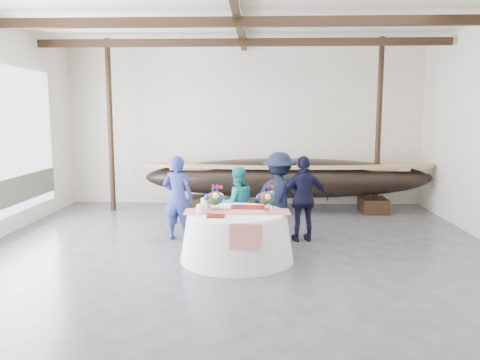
{
  "coord_description": "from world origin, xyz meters",
  "views": [
    {
      "loc": [
        0.39,
        -7.38,
        2.58
      ],
      "look_at": [
        0.03,
        2.11,
        1.23
      ],
      "focal_mm": 35.0,
      "sensor_mm": 36.0,
      "label": 1
    }
  ],
  "objects": [
    {
      "name": "guest_man_right",
      "position": [
        1.33,
        1.98,
        0.87
      ],
      "size": [
        1.08,
        0.59,
        1.74
      ],
      "primitive_type": "imported",
      "rotation": [
        0.0,
        0.0,
        3.31
      ],
      "color": "black",
      "rests_on": "ground"
    },
    {
      "name": "tabletop_items",
      "position": [
        0.03,
        0.88,
        1.01
      ],
      "size": [
        1.88,
        0.99,
        0.4
      ],
      "color": "red",
      "rests_on": "banquet_table"
    },
    {
      "name": "wall_front",
      "position": [
        0.0,
        -6.0,
        2.25
      ],
      "size": [
        10.0,
        0.02,
        4.5
      ],
      "primitive_type": "cube",
      "color": "silver",
      "rests_on": "ground"
    },
    {
      "name": "pavilion_structure",
      "position": [
        0.0,
        0.83,
        4.0
      ],
      "size": [
        9.8,
        11.76,
        4.5
      ],
      "color": "black",
      "rests_on": "ground"
    },
    {
      "name": "longboat_display",
      "position": [
        1.17,
        4.87,
        0.91
      ],
      "size": [
        7.58,
        1.52,
        1.42
      ],
      "color": "black",
      "rests_on": "ground"
    },
    {
      "name": "guest_woman_blue",
      "position": [
        -1.25,
        2.0,
        0.87
      ],
      "size": [
        0.69,
        0.51,
        1.75
      ],
      "primitive_type": "imported",
      "rotation": [
        0.0,
        0.0,
        2.98
      ],
      "color": "navy",
      "rests_on": "ground"
    },
    {
      "name": "banquet_table",
      "position": [
        0.03,
        0.71,
        0.43
      ],
      "size": [
        2.02,
        2.02,
        0.86
      ],
      "color": "white",
      "rests_on": "ground"
    },
    {
      "name": "guest_woman_teal",
      "position": [
        -0.03,
        2.0,
        0.76
      ],
      "size": [
        0.88,
        0.77,
        1.51
      ],
      "primitive_type": "imported",
      "rotation": [
        0.0,
        0.0,
        3.46
      ],
      "color": "teal",
      "rests_on": "ground"
    },
    {
      "name": "wall_back",
      "position": [
        0.0,
        6.0,
        2.25
      ],
      "size": [
        10.0,
        0.02,
        4.5
      ],
      "primitive_type": "cube",
      "color": "silver",
      "rests_on": "ground"
    },
    {
      "name": "guest_man_left",
      "position": [
        0.83,
        2.1,
        0.9
      ],
      "size": [
        1.22,
        0.77,
        1.81
      ],
      "primitive_type": "imported",
      "rotation": [
        0.0,
        0.0,
        3.06
      ],
      "color": "black",
      "rests_on": "ground"
    },
    {
      "name": "floor",
      "position": [
        0.0,
        0.0,
        0.0
      ],
      "size": [
        10.0,
        12.0,
        0.01
      ],
      "primitive_type": "cube",
      "color": "#3D3D42",
      "rests_on": "ground"
    }
  ]
}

